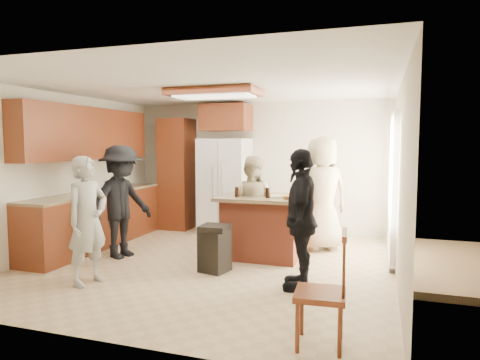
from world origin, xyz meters
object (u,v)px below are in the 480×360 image
(kitchen_island, at_px, (263,226))
(spindle_chair, at_px, (323,294))
(person_side_right, at_px, (301,219))
(trash_bin, at_px, (215,248))
(person_behind_right, at_px, (322,193))
(person_counter, at_px, (121,202))
(person_behind_left, at_px, (252,205))
(refrigerator, at_px, (225,186))
(person_front_left, at_px, (88,220))

(kitchen_island, distance_m, spindle_chair, 2.89)
(person_side_right, distance_m, trash_bin, 1.35)
(person_behind_right, distance_m, person_counter, 3.13)
(person_behind_right, height_order, person_side_right, person_behind_right)
(person_side_right, bearing_deg, person_behind_left, -149.41)
(kitchen_island, bearing_deg, refrigerator, 127.92)
(person_side_right, relative_size, spindle_chair, 1.67)
(person_behind_left, distance_m, person_counter, 1.97)
(person_behind_left, relative_size, spindle_chair, 1.54)
(person_behind_left, height_order, person_counter, person_counter)
(refrigerator, xyz_separation_m, trash_bin, (0.74, -2.41, -0.58))
(person_side_right, bearing_deg, person_counter, -107.46)
(trash_bin, bearing_deg, person_side_right, -13.85)
(person_side_right, distance_m, refrigerator, 3.34)
(person_behind_left, relative_size, person_side_right, 0.92)
(person_counter, xyz_separation_m, spindle_chair, (3.24, -1.94, -0.39))
(person_counter, height_order, refrigerator, refrigerator)
(refrigerator, xyz_separation_m, kitchen_island, (1.16, -1.49, -0.43))
(person_front_left, distance_m, person_counter, 1.23)
(person_behind_left, relative_size, kitchen_island, 1.19)
(person_counter, xyz_separation_m, trash_bin, (1.60, -0.24, -0.53))
(person_counter, xyz_separation_m, kitchen_island, (2.02, 0.68, -0.37))
(person_front_left, bearing_deg, trash_bin, -41.77)
(person_behind_right, bearing_deg, trash_bin, 20.46)
(kitchen_island, xyz_separation_m, spindle_chair, (1.22, -2.62, -0.02))
(person_side_right, height_order, refrigerator, refrigerator)
(person_counter, bearing_deg, person_behind_left, -51.67)
(refrigerator, height_order, spindle_chair, refrigerator)
(person_side_right, relative_size, refrigerator, 0.92)
(person_behind_left, height_order, refrigerator, refrigerator)
(person_side_right, relative_size, person_counter, 0.98)
(person_behind_right, distance_m, person_side_right, 1.93)
(person_counter, relative_size, spindle_chair, 1.70)
(person_front_left, xyz_separation_m, kitchen_island, (1.71, 1.86, -0.31))
(refrigerator, distance_m, spindle_chair, 4.77)
(person_behind_right, xyz_separation_m, kitchen_island, (-0.78, -0.70, -0.44))
(trash_bin, bearing_deg, person_counter, 171.30)
(person_front_left, relative_size, person_side_right, 0.94)
(person_behind_right, relative_size, spindle_chair, 1.85)
(person_front_left, relative_size, spindle_chair, 1.58)
(person_behind_right, xyz_separation_m, person_counter, (-2.80, -1.38, -0.07))
(refrigerator, xyz_separation_m, spindle_chair, (2.38, -4.11, -0.45))
(person_front_left, xyz_separation_m, refrigerator, (0.55, 3.35, 0.12))
(person_front_left, distance_m, person_behind_left, 2.46)
(person_counter, bearing_deg, person_behind_right, -48.27)
(person_side_right, height_order, trash_bin, person_side_right)
(trash_bin, bearing_deg, kitchen_island, 65.42)
(person_behind_left, xyz_separation_m, person_behind_right, (0.99, 0.62, 0.15))
(person_counter, relative_size, kitchen_island, 1.32)
(person_behind_left, distance_m, refrigerator, 1.71)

